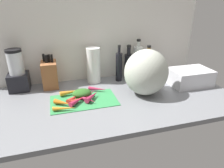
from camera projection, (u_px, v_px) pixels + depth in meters
The scene contains 23 objects.
ground_plane at pixel (109, 99), 133.99cm from camera, with size 170.00×80.00×3.00cm, color slate.
wall_back at pixel (95, 41), 155.26cm from camera, with size 170.00×3.00×60.00cm, color silver.
cutting_board at pixel (84, 100), 129.23cm from camera, with size 42.07×24.73×0.80cm, color #338C4C.
carrot_0 at pixel (88, 100), 126.30cm from camera, with size 2.43×2.43×11.82cm, color #B2264C.
carrot_1 at pixel (77, 101), 123.87cm from camera, with size 3.22×3.22×12.09cm, color #B2264C.
carrot_2 at pixel (79, 99), 126.29cm from camera, with size 2.64×2.64×11.30cm, color red.
carrot_3 at pixel (92, 96), 129.51cm from camera, with size 3.55×3.55×14.31cm, color #B2264C.
carrot_4 at pixel (90, 94), 134.18cm from camera, with size 2.05×2.05×12.28cm, color #B2264C.
carrot_5 at pixel (74, 98), 127.52cm from camera, with size 3.34×3.34×11.89cm, color red.
carrot_6 at pixel (63, 103), 121.84cm from camera, with size 3.22×3.22×11.29cm, color orange.
carrot_7 at pixel (98, 89), 140.39cm from camera, with size 2.83×2.83×13.00cm, color #B2264C.
carrot_8 at pixel (64, 108), 116.48cm from camera, with size 2.49×2.49×13.44cm, color orange.
carrot_9 at pixel (72, 92), 135.89cm from camera, with size 3.21×3.21×16.81cm, color orange.
carrot_greens_pile at pixel (82, 93), 131.69cm from camera, with size 12.46×9.58×5.27cm, color #2D6023.
winter_squash at pixel (146, 72), 132.94cm from camera, with size 29.64×27.32×31.03cm, color #B2B7A8.
knife_block at pixel (50, 74), 146.31cm from camera, with size 10.70×16.14×24.46cm.
blender_appliance at pixel (17, 73), 139.66cm from camera, with size 13.63×13.63×29.69cm.
paper_towel_roll at pixel (93, 65), 152.90cm from camera, with size 10.39×10.39×27.25cm, color white.
bottle_0 at pixel (119, 66), 156.14cm from camera, with size 5.13×5.13×28.56cm.
bottle_1 at pixel (128, 65), 162.28cm from camera, with size 6.61×6.61×27.15cm.
bottle_2 at pixel (138, 61), 164.56cm from camera, with size 7.26×7.26×31.03cm.
bottle_3 at pixel (148, 65), 163.75cm from camera, with size 6.12×6.12×26.64cm.
dish_rack at pixel (190, 77), 151.00cm from camera, with size 29.76×20.58×12.06cm, color silver.
Camera 1 is at (-30.63, -114.59, 61.73)cm, focal length 32.05 mm.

